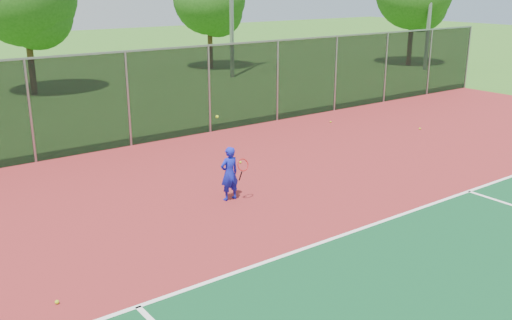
# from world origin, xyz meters

# --- Properties ---
(court_apron) EXTENTS (30.00, 20.00, 0.02)m
(court_apron) POSITION_xyz_m (0.00, 2.00, 0.01)
(court_apron) COLOR maroon
(court_apron) RESTS_ON ground
(fence_back) EXTENTS (30.00, 0.06, 3.03)m
(fence_back) POSITION_xyz_m (0.00, 12.00, 1.56)
(fence_back) COLOR black
(fence_back) RESTS_ON court_apron
(tennis_player) EXTENTS (0.59, 0.57, 2.10)m
(tennis_player) POSITION_xyz_m (-3.13, 6.10, 0.69)
(tennis_player) COLOR #131CB4
(tennis_player) RESTS_ON court_apron
(practice_ball_0) EXTENTS (0.07, 0.07, 0.07)m
(practice_ball_0) POSITION_xyz_m (-8.01, 3.86, 0.06)
(practice_ball_0) COLOR #A9CA17
(practice_ball_0) RESTS_ON court_apron
(practice_ball_1) EXTENTS (0.07, 0.07, 0.07)m
(practice_ball_1) POSITION_xyz_m (-1.27, 8.33, 0.06)
(practice_ball_1) COLOR #A9CA17
(practice_ball_1) RESTS_ON court_apron
(practice_ball_2) EXTENTS (0.07, 0.07, 0.07)m
(practice_ball_2) POSITION_xyz_m (4.36, 10.47, 0.06)
(practice_ball_2) COLOR #A9CA17
(practice_ball_2) RESTS_ON court_apron
(practice_ball_4) EXTENTS (0.07, 0.07, 0.07)m
(practice_ball_4) POSITION_xyz_m (6.20, 7.81, 0.06)
(practice_ball_4) COLOR #A9CA17
(practice_ball_4) RESTS_ON court_apron
(tree_back_mid) EXTENTS (4.34, 4.34, 6.38)m
(tree_back_mid) POSITION_xyz_m (8.47, 25.28, 4.00)
(tree_back_mid) COLOR #3C2515
(tree_back_mid) RESTS_ON ground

